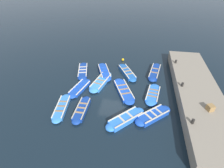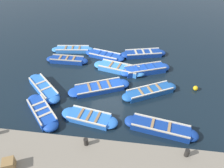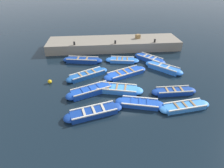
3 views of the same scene
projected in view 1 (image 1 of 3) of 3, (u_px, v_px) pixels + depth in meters
The scene contains 19 objects.
ground_plane at pixel (112, 89), 16.53m from camera, with size 120.00×120.00×0.00m, color black.
boat_outer_left at pixel (153, 115), 13.34m from camera, with size 3.06×2.88×0.47m.
boat_broadside at pixel (155, 72), 18.65m from camera, with size 1.49×3.95×0.44m.
boat_end_of_row at pixel (82, 109), 13.94m from camera, with size 0.80×3.27×0.40m.
boat_bow_out at pixel (62, 107), 14.16m from camera, with size 1.17×3.53×0.36m.
boat_tucked at pixel (83, 71), 18.86m from camera, with size 1.72×3.78×0.41m.
boat_centre at pixel (124, 91), 16.02m from camera, with size 2.52×4.10×0.38m.
boat_mid_row at pixel (101, 82), 17.14m from camera, with size 1.81×3.96×0.43m.
boat_far_corner at pixel (80, 88), 16.34m from camera, with size 1.61×3.36×0.36m.
boat_stern_in at pixel (126, 119), 13.05m from camera, with size 3.04×3.08×0.47m.
boat_outer_right at pixel (153, 94), 15.58m from camera, with size 1.48×3.40×0.36m.
boat_drifting at pixel (104, 72), 18.67m from camera, with size 2.18×3.80×0.47m.
boat_near_quay at pixel (127, 72), 18.62m from camera, with size 2.44×3.68×0.41m.
quay_wall at pixel (197, 92), 15.22m from camera, with size 3.47×14.78×1.01m.
bollard_north at pixel (193, 121), 11.53m from camera, with size 0.20×0.20×0.35m, color black.
bollard_mid_north at pixel (182, 84), 15.02m from camera, with size 0.20×0.20×0.35m, color black.
bollard_mid_south at pixel (176, 62), 18.50m from camera, with size 0.20×0.20×0.35m, color black.
wooden_crate at pixel (210, 108), 12.54m from camera, with size 0.45×0.45×0.45m, color olive.
buoy_orange_near at pixel (123, 60), 21.12m from camera, with size 0.32×0.32×0.32m, color #EAB214.
Camera 1 is at (2.19, -13.13, 9.82)m, focal length 28.00 mm.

